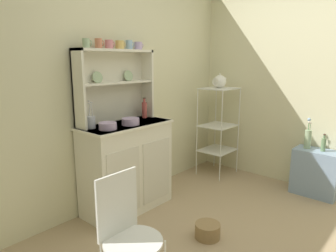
{
  "coord_description": "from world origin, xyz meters",
  "views": [
    {
      "loc": [
        -2.11,
        -0.87,
        1.51
      ],
      "look_at": [
        0.16,
        1.12,
        0.85
      ],
      "focal_mm": 32.45,
      "sensor_mm": 36.0,
      "label": 1
    }
  ],
  "objects_px": {
    "porcelain_teapot": "(220,81)",
    "jam_bottle": "(144,109)",
    "side_shelf_blue": "(316,173)",
    "flower_vase": "(308,138)",
    "bakers_rack": "(218,121)",
    "floor_basket": "(208,231)",
    "bowl_mixing_large": "(108,126)",
    "cup_sage_0": "(86,43)",
    "utensil_jar": "(91,122)",
    "oil_bottle": "(323,144)",
    "hutch_cabinet": "(127,166)",
    "hutch_shelf_unit": "(113,81)",
    "wire_chair": "(126,228)"
  },
  "relations": [
    {
      "from": "cup_sage_0",
      "to": "utensil_jar",
      "type": "xyz_separation_m",
      "value": [
        -0.03,
        -0.04,
        -0.7
      ]
    },
    {
      "from": "flower_vase",
      "to": "floor_basket",
      "type": "bearing_deg",
      "value": 168.82
    },
    {
      "from": "utensil_jar",
      "to": "porcelain_teapot",
      "type": "bearing_deg",
      "value": -7.07
    },
    {
      "from": "hutch_cabinet",
      "to": "flower_vase",
      "type": "bearing_deg",
      "value": -37.0
    },
    {
      "from": "wire_chair",
      "to": "porcelain_teapot",
      "type": "relative_size",
      "value": 3.34
    },
    {
      "from": "jam_bottle",
      "to": "flower_vase",
      "type": "bearing_deg",
      "value": -45.62
    },
    {
      "from": "cup_sage_0",
      "to": "flower_vase",
      "type": "xyz_separation_m",
      "value": [
        1.95,
        -1.35,
        -1.01
      ]
    },
    {
      "from": "cup_sage_0",
      "to": "utensil_jar",
      "type": "distance_m",
      "value": 0.7
    },
    {
      "from": "cup_sage_0",
      "to": "jam_bottle",
      "type": "bearing_deg",
      "value": -3.11
    },
    {
      "from": "hutch_shelf_unit",
      "to": "floor_basket",
      "type": "xyz_separation_m",
      "value": [
        0.1,
        -1.09,
        -1.25
      ]
    },
    {
      "from": "hutch_cabinet",
      "to": "porcelain_teapot",
      "type": "relative_size",
      "value": 3.68
    },
    {
      "from": "hutch_cabinet",
      "to": "side_shelf_blue",
      "type": "height_order",
      "value": "hutch_cabinet"
    },
    {
      "from": "wire_chair",
      "to": "porcelain_teapot",
      "type": "distance_m",
      "value": 2.55
    },
    {
      "from": "floor_basket",
      "to": "oil_bottle",
      "type": "relative_size",
      "value": 1.12
    },
    {
      "from": "cup_sage_0",
      "to": "hutch_cabinet",
      "type": "bearing_deg",
      "value": -21.07
    },
    {
      "from": "bowl_mixing_large",
      "to": "porcelain_teapot",
      "type": "distance_m",
      "value": 1.77
    },
    {
      "from": "hutch_shelf_unit",
      "to": "oil_bottle",
      "type": "xyz_separation_m",
      "value": [
        1.63,
        -1.56,
        -0.71
      ]
    },
    {
      "from": "utensil_jar",
      "to": "porcelain_teapot",
      "type": "distance_m",
      "value": 1.85
    },
    {
      "from": "floor_basket",
      "to": "bowl_mixing_large",
      "type": "xyz_separation_m",
      "value": [
        -0.37,
        0.85,
        0.87
      ]
    },
    {
      "from": "bowl_mixing_large",
      "to": "bakers_rack",
      "type": "bearing_deg",
      "value": -2.4
    },
    {
      "from": "floor_basket",
      "to": "cup_sage_0",
      "type": "height_order",
      "value": "cup_sage_0"
    },
    {
      "from": "oil_bottle",
      "to": "hutch_cabinet",
      "type": "bearing_deg",
      "value": 139.41
    },
    {
      "from": "floor_basket",
      "to": "oil_bottle",
      "type": "height_order",
      "value": "oil_bottle"
    },
    {
      "from": "utensil_jar",
      "to": "flower_vase",
      "type": "height_order",
      "value": "utensil_jar"
    },
    {
      "from": "floor_basket",
      "to": "flower_vase",
      "type": "relative_size",
      "value": 0.63
    },
    {
      "from": "side_shelf_blue",
      "to": "jam_bottle",
      "type": "height_order",
      "value": "jam_bottle"
    },
    {
      "from": "porcelain_teapot",
      "to": "flower_vase",
      "type": "bearing_deg",
      "value": -81.32
    },
    {
      "from": "utensil_jar",
      "to": "oil_bottle",
      "type": "distance_m",
      "value": 2.49
    },
    {
      "from": "utensil_jar",
      "to": "cup_sage_0",
      "type": "bearing_deg",
      "value": 58.59
    },
    {
      "from": "porcelain_teapot",
      "to": "hutch_shelf_unit",
      "type": "bearing_deg",
      "value": 168.1
    },
    {
      "from": "bakers_rack",
      "to": "flower_vase",
      "type": "xyz_separation_m",
      "value": [
        0.16,
        -1.08,
        -0.08
      ]
    },
    {
      "from": "jam_bottle",
      "to": "flower_vase",
      "type": "distance_m",
      "value": 1.87
    },
    {
      "from": "hutch_shelf_unit",
      "to": "bakers_rack",
      "type": "xyz_separation_m",
      "value": [
        1.47,
        -0.31,
        -0.59
      ]
    },
    {
      "from": "wire_chair",
      "to": "flower_vase",
      "type": "distance_m",
      "value": 2.49
    },
    {
      "from": "utensil_jar",
      "to": "porcelain_teapot",
      "type": "relative_size",
      "value": 1.0
    },
    {
      "from": "bakers_rack",
      "to": "cup_sage_0",
      "type": "bearing_deg",
      "value": 171.45
    },
    {
      "from": "hutch_shelf_unit",
      "to": "flower_vase",
      "type": "height_order",
      "value": "hutch_shelf_unit"
    },
    {
      "from": "wire_chair",
      "to": "hutch_cabinet",
      "type": "bearing_deg",
      "value": 48.67
    },
    {
      "from": "hutch_shelf_unit",
      "to": "jam_bottle",
      "type": "xyz_separation_m",
      "value": [
        0.34,
        -0.08,
        -0.32
      ]
    },
    {
      "from": "porcelain_teapot",
      "to": "jam_bottle",
      "type": "bearing_deg",
      "value": 168.3
    },
    {
      "from": "bakers_rack",
      "to": "side_shelf_blue",
      "type": "height_order",
      "value": "bakers_rack"
    },
    {
      "from": "wire_chair",
      "to": "porcelain_teapot",
      "type": "height_order",
      "value": "porcelain_teapot"
    },
    {
      "from": "bakers_rack",
      "to": "cup_sage_0",
      "type": "height_order",
      "value": "cup_sage_0"
    },
    {
      "from": "utensil_jar",
      "to": "oil_bottle",
      "type": "bearing_deg",
      "value": -36.77
    },
    {
      "from": "cup_sage_0",
      "to": "utensil_jar",
      "type": "relative_size",
      "value": 0.33
    },
    {
      "from": "side_shelf_blue",
      "to": "jam_bottle",
      "type": "xyz_separation_m",
      "value": [
        -1.29,
        1.44,
        0.73
      ]
    },
    {
      "from": "side_shelf_blue",
      "to": "utensil_jar",
      "type": "bearing_deg",
      "value": 144.14
    },
    {
      "from": "oil_bottle",
      "to": "hutch_shelf_unit",
      "type": "bearing_deg",
      "value": 136.27
    },
    {
      "from": "side_shelf_blue",
      "to": "oil_bottle",
      "type": "relative_size",
      "value": 2.69
    },
    {
      "from": "flower_vase",
      "to": "bakers_rack",
      "type": "bearing_deg",
      "value": 98.59
    }
  ]
}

